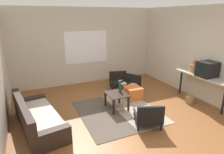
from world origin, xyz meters
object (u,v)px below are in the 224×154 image
at_px(glass_bottle, 120,88).
at_px(clay_vase, 194,68).
at_px(console_shelf, 202,78).
at_px(ottoman_orange, 133,93).
at_px(wicker_basket, 190,99).
at_px(armchair_striped_foreground, 149,117).
at_px(coffee_table, 117,97).
at_px(couch, 37,119).
at_px(armchair_by_window, 119,81).
at_px(armchair_corner, 130,84).
at_px(crt_television, 207,69).

bearing_deg(glass_bottle, clay_vase, -10.75).
bearing_deg(console_shelf, ottoman_orange, 146.61).
bearing_deg(wicker_basket, armchair_striped_foreground, -163.21).
bearing_deg(coffee_table, clay_vase, -7.91).
bearing_deg(couch, glass_bottle, 4.79).
distance_m(armchair_by_window, glass_bottle, 1.46).
relative_size(armchair_corner, console_shelf, 0.51).
bearing_deg(glass_bottle, coffee_table, -147.78).
relative_size(armchair_by_window, glass_bottle, 2.57).
xyz_separation_m(console_shelf, crt_television, (-0.00, -0.14, 0.29)).
bearing_deg(ottoman_orange, armchair_striped_foreground, -107.79).
xyz_separation_m(ottoman_orange, crt_television, (1.57, -1.18, 0.86)).
relative_size(armchair_corner, ottoman_orange, 1.77).
distance_m(coffee_table, console_shelf, 2.44).
xyz_separation_m(armchair_striped_foreground, armchair_corner, (0.71, 2.10, -0.02)).
height_order(armchair_by_window, armchair_corner, armchair_by_window).
bearing_deg(glass_bottle, crt_television, -21.91).
height_order(couch, wicker_basket, couch).
relative_size(armchair_by_window, ottoman_orange, 1.55).
distance_m(armchair_striped_foreground, console_shelf, 2.17).
relative_size(armchair_by_window, wicker_basket, 3.01).
bearing_deg(armchair_striped_foreground, crt_television, 8.90).
relative_size(couch, ottoman_orange, 4.40).
relative_size(ottoman_orange, wicker_basket, 1.95).
relative_size(couch, clay_vase, 5.81).
bearing_deg(armchair_by_window, wicker_basket, -55.48).
distance_m(armchair_striped_foreground, ottoman_orange, 1.58).
height_order(armchair_by_window, glass_bottle, glass_bottle).
relative_size(armchair_corner, crt_television, 1.75).
bearing_deg(glass_bottle, armchair_by_window, 64.95).
bearing_deg(armchair_striped_foreground, couch, 156.14).
height_order(armchair_by_window, armchair_striped_foreground, armchair_striped_foreground).
height_order(glass_bottle, wicker_basket, glass_bottle).
height_order(couch, crt_television, crt_television).
distance_m(coffee_table, armchair_corner, 1.40).
height_order(crt_television, glass_bottle, crt_television).
relative_size(couch, armchair_striped_foreground, 2.75).
distance_m(ottoman_orange, clay_vase, 1.91).
distance_m(console_shelf, wicker_basket, 0.69).
relative_size(armchair_by_window, armchair_striped_foreground, 0.97).
relative_size(clay_vase, glass_bottle, 1.26).
distance_m(couch, armchair_by_window, 3.14).
distance_m(console_shelf, clay_vase, 0.39).
bearing_deg(wicker_basket, armchair_by_window, 124.52).
height_order(couch, armchair_corner, couch).
relative_size(console_shelf, clay_vase, 4.55).
relative_size(couch, wicker_basket, 8.57).
height_order(coffee_table, armchair_striped_foreground, armchair_striped_foreground).
xyz_separation_m(couch, crt_television, (4.34, -0.69, 0.83)).
relative_size(ottoman_orange, crt_television, 0.99).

